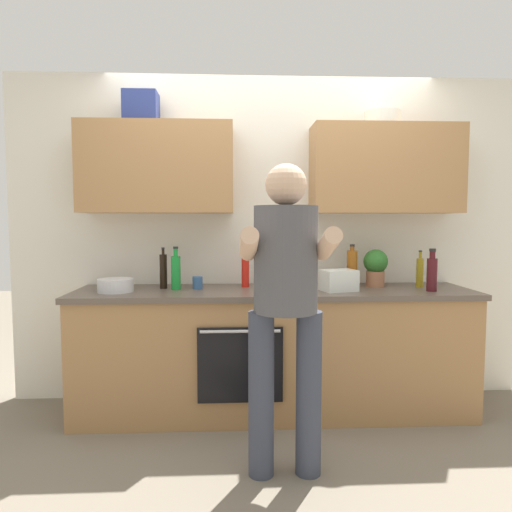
{
  "coord_description": "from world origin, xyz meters",
  "views": [
    {
      "loc": [
        -0.29,
        -3.26,
        1.4
      ],
      "look_at": [
        -0.14,
        -0.1,
        1.15
      ],
      "focal_mm": 32.29,
      "sensor_mm": 36.0,
      "label": 1
    }
  ],
  "objects_px": {
    "bottle_hotsauce": "(245,269)",
    "bottle_wine": "(432,273)",
    "person_standing": "(286,294)",
    "mixing_bowl": "(116,285)",
    "bottle_soy": "(163,271)",
    "bottle_soda": "(176,272)",
    "cup_tea": "(198,283)",
    "grocery_bag_produce": "(339,280)",
    "bottle_oil": "(420,272)",
    "bottle_vinegar": "(299,274)",
    "bottle_juice": "(278,274)",
    "bottle_syrup": "(352,268)",
    "potted_herb": "(376,266)"
  },
  "relations": [
    {
      "from": "bottle_juice",
      "to": "potted_herb",
      "type": "distance_m",
      "value": 0.75
    },
    {
      "from": "person_standing",
      "to": "bottle_vinegar",
      "type": "relative_size",
      "value": 6.21
    },
    {
      "from": "bottle_oil",
      "to": "cup_tea",
      "type": "xyz_separation_m",
      "value": [
        -1.65,
        -0.02,
        -0.07
      ]
    },
    {
      "from": "mixing_bowl",
      "to": "bottle_syrup",
      "type": "bearing_deg",
      "value": 4.2
    },
    {
      "from": "bottle_juice",
      "to": "bottle_syrup",
      "type": "distance_m",
      "value": 0.56
    },
    {
      "from": "person_standing",
      "to": "bottle_hotsauce",
      "type": "bearing_deg",
      "value": 101.0
    },
    {
      "from": "bottle_oil",
      "to": "bottle_soy",
      "type": "xyz_separation_m",
      "value": [
        -1.9,
        0.01,
        0.02
      ]
    },
    {
      "from": "mixing_bowl",
      "to": "grocery_bag_produce",
      "type": "xyz_separation_m",
      "value": [
        1.56,
        -0.03,
        0.03
      ]
    },
    {
      "from": "mixing_bowl",
      "to": "bottle_hotsauce",
      "type": "bearing_deg",
      "value": 11.94
    },
    {
      "from": "bottle_soda",
      "to": "grocery_bag_produce",
      "type": "distance_m",
      "value": 1.16
    },
    {
      "from": "bottle_oil",
      "to": "person_standing",
      "type": "bearing_deg",
      "value": -140.39
    },
    {
      "from": "bottle_wine",
      "to": "person_standing",
      "type": "bearing_deg",
      "value": -147.37
    },
    {
      "from": "bottle_soda",
      "to": "cup_tea",
      "type": "bearing_deg",
      "value": 12.75
    },
    {
      "from": "bottle_soda",
      "to": "grocery_bag_produce",
      "type": "bearing_deg",
      "value": -5.57
    },
    {
      "from": "bottle_soda",
      "to": "bottle_vinegar",
      "type": "bearing_deg",
      "value": -4.25
    },
    {
      "from": "bottle_wine",
      "to": "potted_herb",
      "type": "xyz_separation_m",
      "value": [
        -0.33,
        0.24,
        0.03
      ]
    },
    {
      "from": "bottle_syrup",
      "to": "potted_herb",
      "type": "xyz_separation_m",
      "value": [
        0.19,
        0.04,
        0.01
      ]
    },
    {
      "from": "mixing_bowl",
      "to": "potted_herb",
      "type": "xyz_separation_m",
      "value": [
        1.88,
        0.16,
        0.11
      ]
    },
    {
      "from": "bottle_vinegar",
      "to": "mixing_bowl",
      "type": "height_order",
      "value": "bottle_vinegar"
    },
    {
      "from": "bottle_oil",
      "to": "bottle_syrup",
      "type": "height_order",
      "value": "bottle_syrup"
    },
    {
      "from": "bottle_hotsauce",
      "to": "bottle_soy",
      "type": "height_order",
      "value": "bottle_hotsauce"
    },
    {
      "from": "grocery_bag_produce",
      "to": "bottle_soy",
      "type": "bearing_deg",
      "value": 171.96
    },
    {
      "from": "bottle_hotsauce",
      "to": "bottle_wine",
      "type": "height_order",
      "value": "bottle_hotsauce"
    },
    {
      "from": "bottle_vinegar",
      "to": "bottle_juice",
      "type": "bearing_deg",
      "value": 155.82
    },
    {
      "from": "person_standing",
      "to": "bottle_soy",
      "type": "bearing_deg",
      "value": 130.23
    },
    {
      "from": "bottle_syrup",
      "to": "mixing_bowl",
      "type": "bearing_deg",
      "value": -175.8
    },
    {
      "from": "bottle_soda",
      "to": "potted_herb",
      "type": "bearing_deg",
      "value": 3.17
    },
    {
      "from": "bottle_soy",
      "to": "mixing_bowl",
      "type": "distance_m",
      "value": 0.35
    },
    {
      "from": "bottle_soy",
      "to": "mixing_bowl",
      "type": "height_order",
      "value": "bottle_soy"
    },
    {
      "from": "bottle_wine",
      "to": "bottle_vinegar",
      "type": "relative_size",
      "value": 1.1
    },
    {
      "from": "bottle_hotsauce",
      "to": "bottle_soy",
      "type": "xyz_separation_m",
      "value": [
        -0.6,
        -0.05,
        -0.01
      ]
    },
    {
      "from": "person_standing",
      "to": "mixing_bowl",
      "type": "xyz_separation_m",
      "value": [
        -1.1,
        0.79,
        -0.06
      ]
    },
    {
      "from": "bottle_soy",
      "to": "bottle_wine",
      "type": "bearing_deg",
      "value": -6.65
    },
    {
      "from": "mixing_bowl",
      "to": "bottle_wine",
      "type": "bearing_deg",
      "value": -2.0
    },
    {
      "from": "bottle_syrup",
      "to": "potted_herb",
      "type": "distance_m",
      "value": 0.19
    },
    {
      "from": "bottle_soy",
      "to": "bottle_syrup",
      "type": "xyz_separation_m",
      "value": [
        1.38,
        -0.02,
        0.01
      ]
    },
    {
      "from": "bottle_soy",
      "to": "grocery_bag_produce",
      "type": "bearing_deg",
      "value": -8.04
    },
    {
      "from": "person_standing",
      "to": "cup_tea",
      "type": "relative_size",
      "value": 18.92
    },
    {
      "from": "bottle_wine",
      "to": "cup_tea",
      "type": "bearing_deg",
      "value": 173.39
    },
    {
      "from": "bottle_oil",
      "to": "bottle_wine",
      "type": "relative_size",
      "value": 0.91
    },
    {
      "from": "person_standing",
      "to": "bottle_soda",
      "type": "xyz_separation_m",
      "value": [
        -0.69,
        0.87,
        0.03
      ]
    },
    {
      "from": "bottle_vinegar",
      "to": "bottle_oil",
      "type": "bearing_deg",
      "value": 7.13
    },
    {
      "from": "bottle_hotsauce",
      "to": "mixing_bowl",
      "type": "height_order",
      "value": "bottle_hotsauce"
    },
    {
      "from": "bottle_juice",
      "to": "cup_tea",
      "type": "distance_m",
      "value": 0.59
    },
    {
      "from": "person_standing",
      "to": "bottle_vinegar",
      "type": "xyz_separation_m",
      "value": [
        0.18,
        0.8,
        0.01
      ]
    },
    {
      "from": "bottle_hotsauce",
      "to": "bottle_syrup",
      "type": "xyz_separation_m",
      "value": [
        0.78,
        -0.07,
        0.0
      ]
    },
    {
      "from": "bottle_hotsauce",
      "to": "grocery_bag_produce",
      "type": "distance_m",
      "value": 0.69
    },
    {
      "from": "person_standing",
      "to": "bottle_syrup",
      "type": "height_order",
      "value": "person_standing"
    },
    {
      "from": "bottle_soy",
      "to": "mixing_bowl",
      "type": "bearing_deg",
      "value": -154.94
    },
    {
      "from": "bottle_wine",
      "to": "grocery_bag_produce",
      "type": "height_order",
      "value": "bottle_wine"
    }
  ]
}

